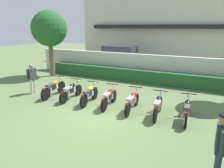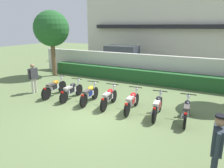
{
  "view_description": "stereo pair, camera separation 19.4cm",
  "coord_description": "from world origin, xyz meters",
  "px_view_note": "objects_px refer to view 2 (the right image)",
  "views": [
    {
      "loc": [
        4.08,
        -6.7,
        3.53
      ],
      "look_at": [
        0.0,
        1.57,
        0.99
      ],
      "focal_mm": 34.01,
      "sensor_mm": 36.0,
      "label": 1
    },
    {
      "loc": [
        4.25,
        -6.61,
        3.53
      ],
      "look_at": [
        0.0,
        1.57,
        0.99
      ],
      "focal_mm": 34.01,
      "sensor_mm": 36.0,
      "label": 2
    }
  ],
  "objects_px": {
    "inspector_person": "(33,76)",
    "motorcycle_in_row_2": "(89,94)",
    "motorcycle_in_row_1": "(72,91)",
    "motorcycle_in_row_3": "(109,97)",
    "parked_car": "(123,57)",
    "motorcycle_in_row_4": "(132,101)",
    "officer_0": "(217,145)",
    "tree_near_inspector": "(51,29)",
    "motorcycle_in_row_6": "(186,110)",
    "motorcycle_in_row_5": "(157,106)",
    "motorcycle_in_row_0": "(54,87)"
  },
  "relations": [
    {
      "from": "motorcycle_in_row_2",
      "to": "inspector_person",
      "type": "height_order",
      "value": "inspector_person"
    },
    {
      "from": "parked_car",
      "to": "motorcycle_in_row_2",
      "type": "distance_m",
      "value": 8.96
    },
    {
      "from": "inspector_person",
      "to": "motorcycle_in_row_2",
      "type": "bearing_deg",
      "value": 1.04
    },
    {
      "from": "parked_car",
      "to": "motorcycle_in_row_5",
      "type": "xyz_separation_m",
      "value": [
        5.47,
        -8.74,
        -0.48
      ]
    },
    {
      "from": "motorcycle_in_row_1",
      "to": "motorcycle_in_row_4",
      "type": "distance_m",
      "value": 3.23
    },
    {
      "from": "motorcycle_in_row_5",
      "to": "inspector_person",
      "type": "bearing_deg",
      "value": 84.48
    },
    {
      "from": "motorcycle_in_row_1",
      "to": "inspector_person",
      "type": "bearing_deg",
      "value": 88.88
    },
    {
      "from": "motorcycle_in_row_3",
      "to": "motorcycle_in_row_6",
      "type": "xyz_separation_m",
      "value": [
        3.33,
        -0.01,
        0.01
      ]
    },
    {
      "from": "motorcycle_in_row_3",
      "to": "motorcycle_in_row_0",
      "type": "bearing_deg",
      "value": 83.2
    },
    {
      "from": "inspector_person",
      "to": "motorcycle_in_row_5",
      "type": "bearing_deg",
      "value": 0.0
    },
    {
      "from": "motorcycle_in_row_1",
      "to": "motorcycle_in_row_6",
      "type": "height_order",
      "value": "motorcycle_in_row_6"
    },
    {
      "from": "motorcycle_in_row_4",
      "to": "officer_0",
      "type": "height_order",
      "value": "officer_0"
    },
    {
      "from": "motorcycle_in_row_2",
      "to": "motorcycle_in_row_5",
      "type": "height_order",
      "value": "motorcycle_in_row_5"
    },
    {
      "from": "parked_car",
      "to": "inspector_person",
      "type": "relative_size",
      "value": 2.84
    },
    {
      "from": "motorcycle_in_row_5",
      "to": "motorcycle_in_row_6",
      "type": "bearing_deg",
      "value": -91.92
    },
    {
      "from": "parked_car",
      "to": "motorcycle_in_row_4",
      "type": "xyz_separation_m",
      "value": [
        4.34,
        -8.65,
        -0.5
      ]
    },
    {
      "from": "motorcycle_in_row_1",
      "to": "motorcycle_in_row_3",
      "type": "bearing_deg",
      "value": -95.25
    },
    {
      "from": "motorcycle_in_row_6",
      "to": "inspector_person",
      "type": "relative_size",
      "value": 1.17
    },
    {
      "from": "tree_near_inspector",
      "to": "motorcycle_in_row_6",
      "type": "relative_size",
      "value": 2.43
    },
    {
      "from": "motorcycle_in_row_0",
      "to": "motorcycle_in_row_5",
      "type": "relative_size",
      "value": 1.08
    },
    {
      "from": "motorcycle_in_row_1",
      "to": "motorcycle_in_row_4",
      "type": "xyz_separation_m",
      "value": [
        3.23,
        -0.03,
        -0.0
      ]
    },
    {
      "from": "motorcycle_in_row_3",
      "to": "motorcycle_in_row_5",
      "type": "relative_size",
      "value": 1.0
    },
    {
      "from": "motorcycle_in_row_3",
      "to": "motorcycle_in_row_6",
      "type": "relative_size",
      "value": 0.97
    },
    {
      "from": "inspector_person",
      "to": "motorcycle_in_row_6",
      "type": "bearing_deg",
      "value": 0.5
    },
    {
      "from": "parked_car",
      "to": "motorcycle_in_row_1",
      "type": "bearing_deg",
      "value": -83.88
    },
    {
      "from": "parked_car",
      "to": "motorcycle_in_row_6",
      "type": "xyz_separation_m",
      "value": [
        6.57,
        -8.67,
        -0.49
      ]
    },
    {
      "from": "motorcycle_in_row_1",
      "to": "motorcycle_in_row_3",
      "type": "height_order",
      "value": "motorcycle_in_row_3"
    },
    {
      "from": "tree_near_inspector",
      "to": "motorcycle_in_row_1",
      "type": "bearing_deg",
      "value": -39.55
    },
    {
      "from": "motorcycle_in_row_3",
      "to": "motorcycle_in_row_4",
      "type": "height_order",
      "value": "motorcycle_in_row_3"
    },
    {
      "from": "motorcycle_in_row_2",
      "to": "motorcycle_in_row_6",
      "type": "relative_size",
      "value": 0.96
    },
    {
      "from": "motorcycle_in_row_3",
      "to": "motorcycle_in_row_5",
      "type": "height_order",
      "value": "motorcycle_in_row_5"
    },
    {
      "from": "parked_car",
      "to": "motorcycle_in_row_2",
      "type": "relative_size",
      "value": 2.51
    },
    {
      "from": "tree_near_inspector",
      "to": "motorcycle_in_row_3",
      "type": "xyz_separation_m",
      "value": [
        6.48,
        -3.65,
        -2.87
      ]
    },
    {
      "from": "motorcycle_in_row_2",
      "to": "motorcycle_in_row_3",
      "type": "height_order",
      "value": "motorcycle_in_row_2"
    },
    {
      "from": "parked_car",
      "to": "inspector_person",
      "type": "xyz_separation_m",
      "value": [
        -1.3,
        -8.74,
        0.0
      ]
    },
    {
      "from": "tree_near_inspector",
      "to": "officer_0",
      "type": "height_order",
      "value": "tree_near_inspector"
    },
    {
      "from": "motorcycle_in_row_6",
      "to": "inspector_person",
      "type": "distance_m",
      "value": 7.89
    },
    {
      "from": "motorcycle_in_row_4",
      "to": "officer_0",
      "type": "relative_size",
      "value": 1.1
    },
    {
      "from": "motorcycle_in_row_0",
      "to": "inspector_person",
      "type": "relative_size",
      "value": 1.23
    },
    {
      "from": "parked_car",
      "to": "motorcycle_in_row_3",
      "type": "relative_size",
      "value": 2.5
    },
    {
      "from": "tree_near_inspector",
      "to": "motorcycle_in_row_0",
      "type": "bearing_deg",
      "value": -47.91
    },
    {
      "from": "motorcycle_in_row_1",
      "to": "motorcycle_in_row_5",
      "type": "relative_size",
      "value": 1.05
    },
    {
      "from": "tree_near_inspector",
      "to": "motorcycle_in_row_2",
      "type": "xyz_separation_m",
      "value": [
        5.45,
        -3.66,
        -2.86
      ]
    },
    {
      "from": "motorcycle_in_row_1",
      "to": "motorcycle_in_row_5",
      "type": "xyz_separation_m",
      "value": [
        4.36,
        -0.12,
        0.01
      ]
    },
    {
      "from": "motorcycle_in_row_1",
      "to": "motorcycle_in_row_2",
      "type": "xyz_separation_m",
      "value": [
        1.09,
        -0.06,
        0.01
      ]
    },
    {
      "from": "parked_car",
      "to": "officer_0",
      "type": "distance_m",
      "value": 14.12
    },
    {
      "from": "motorcycle_in_row_2",
      "to": "officer_0",
      "type": "distance_m",
      "value": 6.33
    },
    {
      "from": "motorcycle_in_row_5",
      "to": "motorcycle_in_row_6",
      "type": "relative_size",
      "value": 0.97
    },
    {
      "from": "motorcycle_in_row_4",
      "to": "motorcycle_in_row_5",
      "type": "distance_m",
      "value": 1.14
    },
    {
      "from": "officer_0",
      "to": "motorcycle_in_row_4",
      "type": "bearing_deg",
      "value": -45.27
    }
  ]
}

